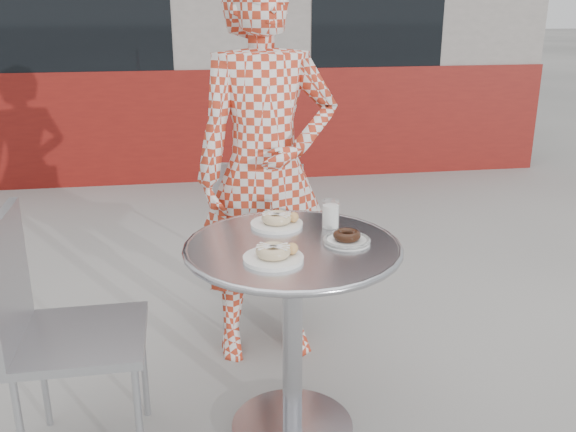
{
  "coord_description": "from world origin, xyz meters",
  "views": [
    {
      "loc": [
        -0.31,
        -2.1,
        1.6
      ],
      "look_at": [
        0.03,
        0.06,
        0.85
      ],
      "focal_mm": 40.0,
      "sensor_mm": 36.0,
      "label": 1
    }
  ],
  "objects": [
    {
      "name": "ground",
      "position": [
        0.0,
        0.0,
        0.0
      ],
      "size": [
        60.0,
        60.0,
        0.0
      ],
      "primitive_type": "plane",
      "color": "#A5A29D",
      "rests_on": "ground"
    },
    {
      "name": "storefront",
      "position": [
        -0.0,
        5.56,
        1.49
      ],
      "size": [
        6.02,
        4.55,
        3.0
      ],
      "color": "gray",
      "rests_on": "ground"
    },
    {
      "name": "bistro_table",
      "position": [
        0.03,
        -0.04,
        0.59
      ],
      "size": [
        0.77,
        0.77,
        0.78
      ],
      "rotation": [
        0.0,
        0.0,
        -0.11
      ],
      "color": "silver",
      "rests_on": "ground"
    },
    {
      "name": "chair_far",
      "position": [
        0.04,
        0.91,
        0.27
      ],
      "size": [
        0.5,
        0.5,
        0.88
      ],
      "rotation": [
        0.0,
        0.0,
        2.91
      ],
      "color": "#A8AAB0",
      "rests_on": "ground"
    },
    {
      "name": "chair_left",
      "position": [
        -0.73,
        -0.04,
        0.29
      ],
      "size": [
        0.45,
        0.45,
        0.93
      ],
      "rotation": [
        0.0,
        0.0,
        1.58
      ],
      "color": "#A8AAB0",
      "rests_on": "ground"
    },
    {
      "name": "seated_person",
      "position": [
        0.02,
        0.6,
        0.87
      ],
      "size": [
        0.67,
        0.47,
        1.74
      ],
      "primitive_type": "imported",
      "rotation": [
        0.0,
        0.0,
        0.08
      ],
      "color": "#B8341C",
      "rests_on": "ground"
    },
    {
      "name": "plate_far",
      "position": [
        0.01,
        0.16,
        0.8
      ],
      "size": [
        0.2,
        0.2,
        0.05
      ],
      "rotation": [
        0.0,
        0.0,
        -0.42
      ],
      "color": "white",
      "rests_on": "bistro_table"
    },
    {
      "name": "plate_near",
      "position": [
        -0.05,
        -0.17,
        0.8
      ],
      "size": [
        0.2,
        0.2,
        0.05
      ],
      "rotation": [
        0.0,
        0.0,
        -0.21
      ],
      "color": "white",
      "rests_on": "bistro_table"
    },
    {
      "name": "plate_checker",
      "position": [
        0.22,
        -0.05,
        0.79
      ],
      "size": [
        0.17,
        0.17,
        0.04
      ],
      "rotation": [
        0.0,
        0.0,
        0.39
      ],
      "color": "white",
      "rests_on": "bistro_table"
    },
    {
      "name": "milk_cup",
      "position": [
        0.2,
        0.11,
        0.83
      ],
      "size": [
        0.07,
        0.07,
        0.1
      ],
      "rotation": [
        0.0,
        0.0,
        0.3
      ],
      "color": "white",
      "rests_on": "bistro_table"
    }
  ]
}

